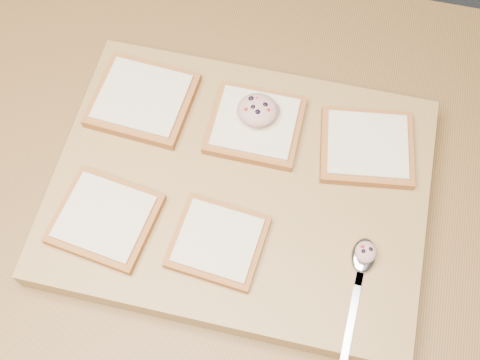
% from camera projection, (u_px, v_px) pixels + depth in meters
% --- Properties ---
extents(ground, '(4.00, 4.00, 0.00)m').
position_uv_depth(ground, '(254.00, 334.00, 1.62)').
color(ground, '#515459').
rests_on(ground, ground).
extents(island_counter, '(2.00, 0.80, 0.90)m').
position_uv_depth(island_counter, '(258.00, 289.00, 1.21)').
color(island_counter, slate).
rests_on(island_counter, ground).
extents(cutting_board, '(0.48, 0.37, 0.04)m').
position_uv_depth(cutting_board, '(240.00, 190.00, 0.79)').
color(cutting_board, '#A07744').
rests_on(cutting_board, island_counter).
extents(bread_far_left, '(0.14, 0.13, 0.02)m').
position_uv_depth(bread_far_left, '(143.00, 100.00, 0.82)').
color(bread_far_left, '#A55D2A').
rests_on(bread_far_left, cutting_board).
extents(bread_far_center, '(0.12, 0.11, 0.02)m').
position_uv_depth(bread_far_center, '(255.00, 125.00, 0.81)').
color(bread_far_center, '#A55D2A').
rests_on(bread_far_center, cutting_board).
extents(bread_far_right, '(0.13, 0.13, 0.02)m').
position_uv_depth(bread_far_right, '(367.00, 147.00, 0.79)').
color(bread_far_right, '#A55D2A').
rests_on(bread_far_right, cutting_board).
extents(bread_near_left, '(0.13, 0.12, 0.02)m').
position_uv_depth(bread_near_left, '(105.00, 219.00, 0.75)').
color(bread_near_left, '#A55D2A').
rests_on(bread_near_left, cutting_board).
extents(bread_near_center, '(0.12, 0.11, 0.02)m').
position_uv_depth(bread_near_center, '(218.00, 242.00, 0.74)').
color(bread_near_center, '#A55D2A').
rests_on(bread_near_center, cutting_board).
extents(tuna_salad_dollop, '(0.05, 0.05, 0.03)m').
position_uv_depth(tuna_salad_dollop, '(258.00, 110.00, 0.79)').
color(tuna_salad_dollop, tan).
rests_on(tuna_salad_dollop, bread_far_center).
extents(spoon, '(0.03, 0.15, 0.01)m').
position_uv_depth(spoon, '(362.00, 264.00, 0.73)').
color(spoon, silver).
rests_on(spoon, cutting_board).
extents(spoon_salad, '(0.03, 0.03, 0.02)m').
position_uv_depth(spoon_salad, '(366.00, 252.00, 0.72)').
color(spoon_salad, tan).
rests_on(spoon_salad, spoon).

